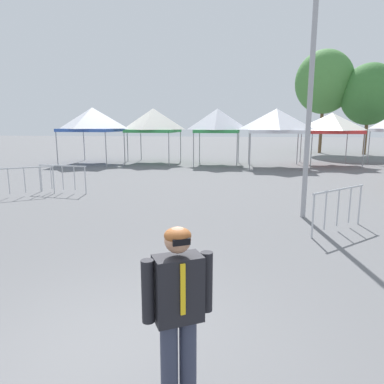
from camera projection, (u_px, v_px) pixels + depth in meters
name	position (u px, v px, depth m)	size (l,w,h in m)	color
ground_plane	(114.00, 354.00, 4.10)	(140.00, 140.00, 0.00)	slate
canopy_tent_behind_left	(93.00, 120.00, 23.36)	(3.83, 3.83, 3.69)	#9E9EA3
canopy_tent_center	(153.00, 120.00, 23.83)	(3.41, 3.41, 3.65)	#9E9EA3
canopy_tent_far_right	(217.00, 121.00, 22.73)	(2.89, 2.89, 3.60)	#9E9EA3
canopy_tent_behind_center	(276.00, 121.00, 21.39)	(3.30, 3.30, 3.53)	#9E9EA3
canopy_tent_right_of_center	(332.00, 123.00, 22.35)	(3.36, 3.36, 3.31)	#9E9EA3
person_foreground	(178.00, 308.00, 3.12)	(0.59, 0.41, 1.78)	#33384C
light_pole_near_lift	(316.00, 6.00, 9.07)	(0.36, 0.36, 10.06)	#9E9EA3
tree_behind_tents_center	(324.00, 82.00, 31.16)	(5.02, 5.02, 9.03)	brown
tree_behind_tents_left	(369.00, 94.00, 29.71)	(4.65, 4.65, 7.64)	brown
crowd_barrier_by_lift	(62.00, 173.00, 13.59)	(2.09, 0.34, 1.08)	#B7BABF
crowd_barrier_near_person	(339.00, 201.00, 8.71)	(1.56, 1.48, 1.08)	#B7BABF
crowd_barrier_mid_lot	(24.00, 176.00, 12.96)	(1.74, 1.26, 1.08)	#B7BABF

